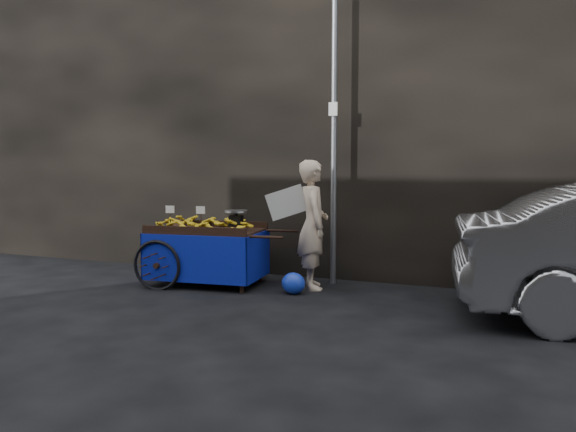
% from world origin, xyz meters
% --- Properties ---
extents(ground, '(80.00, 80.00, 0.00)m').
position_xyz_m(ground, '(0.00, 0.00, 0.00)').
color(ground, black).
rests_on(ground, ground).
extents(building_wall, '(13.50, 2.00, 5.00)m').
position_xyz_m(building_wall, '(0.39, 2.60, 2.50)').
color(building_wall, black).
rests_on(building_wall, ground).
extents(street_pole, '(0.12, 0.10, 4.00)m').
position_xyz_m(street_pole, '(0.30, 1.30, 2.01)').
color(street_pole, slate).
rests_on(street_pole, ground).
extents(banana_cart, '(2.13, 1.16, 1.11)m').
position_xyz_m(banana_cart, '(-1.35, 0.61, 0.69)').
color(banana_cart, black).
rests_on(banana_cart, ground).
extents(vendor, '(0.92, 0.74, 1.71)m').
position_xyz_m(vendor, '(0.13, 0.92, 0.86)').
color(vendor, beige).
rests_on(vendor, ground).
extents(plastic_bag, '(0.31, 0.25, 0.28)m').
position_xyz_m(plastic_bag, '(0.02, 0.49, 0.14)').
color(plastic_bag, '#1935C0').
rests_on(plastic_bag, ground).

